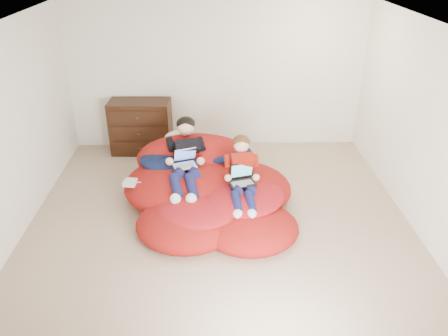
# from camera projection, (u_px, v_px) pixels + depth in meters

# --- Properties ---
(room_shell) EXTENTS (5.10, 5.10, 2.77)m
(room_shell) POSITION_uv_depth(u_px,v_px,m) (220.00, 209.00, 5.65)
(room_shell) COLOR tan
(room_shell) RESTS_ON ground
(dresser) EXTENTS (1.04, 0.59, 0.91)m
(dresser) POSITION_uv_depth(u_px,v_px,m) (141.00, 127.00, 7.48)
(dresser) COLOR black
(dresser) RESTS_ON ground
(beanbag_pile) EXTENTS (2.36, 2.33, 0.88)m
(beanbag_pile) POSITION_uv_depth(u_px,v_px,m) (207.00, 189.00, 6.03)
(beanbag_pile) COLOR #AE1713
(beanbag_pile) RESTS_ON ground
(cream_pillow) EXTENTS (0.48, 0.30, 0.30)m
(cream_pillow) POSITION_uv_depth(u_px,v_px,m) (179.00, 140.00, 6.59)
(cream_pillow) COLOR white
(cream_pillow) RESTS_ON beanbag_pile
(older_boy) EXTENTS (0.45, 1.34, 0.73)m
(older_boy) POSITION_uv_depth(u_px,v_px,m) (185.00, 153.00, 6.06)
(older_boy) COLOR black
(older_boy) RESTS_ON beanbag_pile
(younger_boy) EXTENTS (0.35, 1.01, 0.73)m
(younger_boy) POSITION_uv_depth(u_px,v_px,m) (242.00, 171.00, 5.69)
(younger_boy) COLOR #A31C0E
(younger_boy) RESTS_ON beanbag_pile
(laptop_white) EXTENTS (0.35, 0.39, 0.21)m
(laptop_white) POSITION_uv_depth(u_px,v_px,m) (185.00, 161.00, 5.96)
(laptop_white) COLOR silver
(laptop_white) RESTS_ON older_boy
(laptop_black) EXTENTS (0.38, 0.35, 0.24)m
(laptop_black) POSITION_uv_depth(u_px,v_px,m) (242.00, 177.00, 5.68)
(laptop_black) COLOR black
(laptop_black) RESTS_ON younger_boy
(power_adapter) EXTENTS (0.19, 0.19, 0.06)m
(power_adapter) POSITION_uv_depth(u_px,v_px,m) (130.00, 182.00, 5.86)
(power_adapter) COLOR silver
(power_adapter) RESTS_ON beanbag_pile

